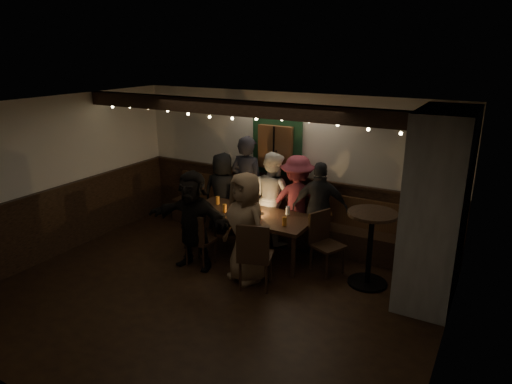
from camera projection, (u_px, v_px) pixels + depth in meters
The scene contains 13 objects.
room at pixel (322, 206), 6.77m from camera, with size 6.02×5.01×2.62m.
dining_table at pixel (250, 217), 7.44m from camera, with size 2.06×0.88×0.89m.
chair_near_left at pixel (197, 237), 7.11m from camera, with size 0.40×0.40×0.88m.
chair_near_right at pixel (254, 253), 6.39m from camera, with size 0.58×0.58×1.02m.
chair_end at pixel (324, 238), 6.97m from camera, with size 0.56×0.56×0.95m.
high_top at pixel (371, 239), 6.50m from camera, with size 0.70×0.70×1.12m.
person_a at pixel (223, 192), 8.46m from camera, with size 0.73×0.48×1.50m, color black.
person_b at pixel (247, 186), 8.25m from camera, with size 0.67×0.44×1.85m, color black.
person_c at pixel (273, 197), 7.98m from camera, with size 0.79×0.62×1.63m, color silver.
person_d at pixel (297, 201), 7.80m from camera, with size 1.04×0.60×1.61m, color maroon.
person_e at pixel (320, 208), 7.52m from camera, with size 0.92×0.38×1.57m, color black.
person_f at pixel (193, 220), 7.02m from camera, with size 1.45×0.46×1.57m, color black.
person_g at pixel (246, 228), 6.61m from camera, with size 0.81×0.53×1.65m, color brown.
Camera 1 is at (3.35, -4.63, 3.32)m, focal length 32.00 mm.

